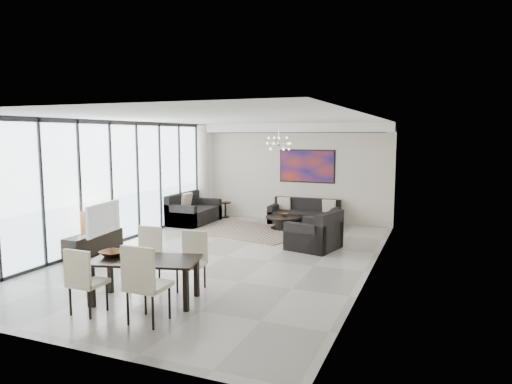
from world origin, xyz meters
The scene contains 20 objects.
room_shell centered at (0.46, 0.00, 1.45)m, with size 6.00×9.00×2.90m.
window_wall centered at (-2.86, 0.00, 1.47)m, with size 0.37×8.95×2.90m.
soffit centered at (0.00, 4.30, 2.77)m, with size 5.98×0.40×0.26m, color white.
painting centered at (0.50, 4.47, 1.65)m, with size 1.68×0.04×0.98m, color #A52C16.
chandelier centered at (0.30, 2.50, 2.35)m, with size 0.66×0.66×0.71m.
rug centered at (-0.54, 2.60, 0.01)m, with size 2.84×2.19×0.01m, color black.
coffee_table centered at (0.20, 3.20, 0.19)m, with size 0.98×0.98×0.34m.
bowl_coffee centered at (0.19, 3.27, 0.38)m, with size 0.22×0.22×0.07m, color brown.
sofa_main centered at (0.56, 4.07, 0.24)m, with size 1.99×0.81×0.72m.
loveseat centered at (-2.55, 3.03, 0.29)m, with size 0.97×1.73×0.86m.
armchair centered at (1.59, 1.34, 0.30)m, with size 1.20×1.24×0.87m.
side_table centered at (-2.02, 4.15, 0.32)m, with size 0.35×0.35×0.49m.
tv_console centered at (-2.76, -0.87, 0.23)m, with size 0.41×1.45×0.45m, color black.
television centered at (-2.60, -0.87, 0.79)m, with size 1.17×0.15×0.68m, color gray.
dining_table centered at (0.00, -2.84, 0.59)m, with size 1.78×1.21×0.67m.
dining_chair_sw centered at (-0.50, -3.63, 0.56)m, with size 0.45×0.45×0.98m.
dining_chair_se centered at (0.50, -3.59, 0.64)m, with size 0.51×0.51×1.11m.
dining_chair_nw centered at (-0.48, -2.12, 0.57)m, with size 0.48×0.48×0.99m.
dining_chair_ne centered at (0.38, -2.05, 0.56)m, with size 0.51×0.51×0.97m.
bowl_dining centered at (-0.56, -2.91, 0.72)m, with size 0.36×0.36×0.09m, color brown.
Camera 1 is at (4.12, -8.51, 2.56)m, focal length 32.00 mm.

